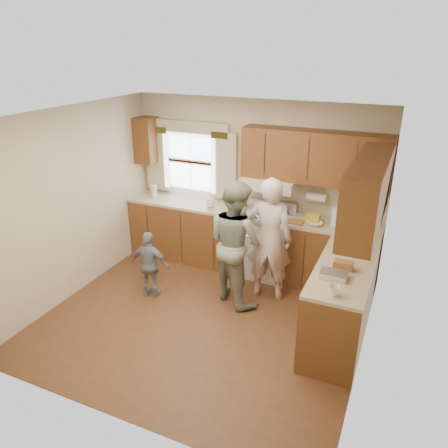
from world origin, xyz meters
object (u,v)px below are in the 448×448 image
at_px(stove, 265,244).
at_px(child, 150,265).
at_px(woman_left, 269,239).
at_px(woman_right, 236,243).

xyz_separation_m(stove, child, (-1.19, -1.25, 0.00)).
height_order(stove, woman_left, woman_left).
bearing_deg(woman_right, woman_left, -116.06).
height_order(woman_right, child, woman_right).
xyz_separation_m(stove, woman_left, (0.24, -0.59, 0.37)).
relative_size(stove, woman_left, 0.64).
distance_m(woman_right, child, 1.20).
distance_m(stove, woman_left, 0.74).
xyz_separation_m(woman_left, child, (-1.43, -0.66, -0.37)).
bearing_deg(woman_right, stove, -68.99).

